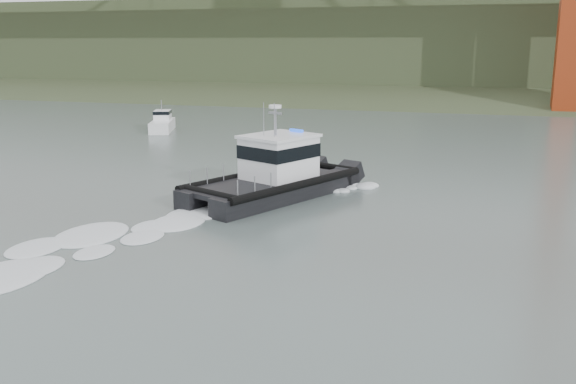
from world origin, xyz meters
name	(u,v)px	position (x,y,z in m)	size (l,w,h in m)	color
ground	(228,321)	(0.00, 0.00, 0.00)	(400.00, 400.00, 0.00)	#485652
headlands	(450,54)	(0.00, 125.50, 7.05)	(500.00, 105.36, 27.12)	#324427
patrol_boat	(275,173)	(-4.21, 18.02, 1.48)	(9.04, 12.88, 5.90)	black
motorboat	(162,123)	(-25.58, 43.62, 0.86)	(4.16, 6.63, 3.46)	white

